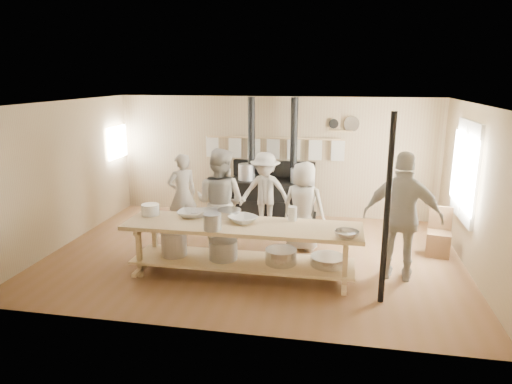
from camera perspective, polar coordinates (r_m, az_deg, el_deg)
ground at (r=8.03m, az=-0.34°, el=-7.82°), size 7.00×7.00×0.00m
room_shell at (r=7.56m, az=-0.35°, el=3.65°), size 7.00×7.00×7.00m
window_right at (r=8.30m, az=24.76°, el=2.42°), size 0.09×1.50×1.65m
left_opening at (r=10.59m, az=-16.96°, el=5.98°), size 0.00×0.90×0.90m
stove at (r=9.85m, az=1.95°, el=-0.41°), size 1.90×0.75×2.60m
towel_rail at (r=9.91m, az=2.29°, el=5.81°), size 3.00×0.04×0.47m
back_wall_shelf at (r=9.79m, az=10.94°, el=8.08°), size 0.63×0.14×0.32m
prep_table at (r=7.02m, az=-1.81°, el=-6.60°), size 3.60×0.90×0.85m
support_post at (r=6.23m, az=16.06°, el=-2.34°), size 0.08×0.08×2.60m
cook_far_left at (r=8.96m, az=-9.19°, el=-0.26°), size 0.69×0.66×1.59m
cook_left at (r=7.77m, az=-4.52°, el=-1.33°), size 1.05×0.90×1.87m
cook_center at (r=8.07m, az=5.95°, el=-1.78°), size 0.89×0.70×1.59m
cook_right at (r=7.14m, az=17.85°, el=-2.99°), size 1.22×0.67×1.97m
cook_by_window at (r=8.98m, az=1.14°, el=-0.04°), size 1.05×0.62×1.59m
chair at (r=8.54m, az=21.83°, el=-5.73°), size 0.46×0.46×0.83m
bowl_white_a at (r=7.33m, az=-8.21°, el=-2.70°), size 0.42×0.42×0.10m
bowl_steel_a at (r=7.34m, az=-5.94°, el=-2.60°), size 0.42×0.42×0.09m
bowl_white_b at (r=6.97m, az=-1.64°, el=-3.44°), size 0.58×0.58×0.10m
bowl_steel_b at (r=6.43m, az=11.27°, el=-5.24°), size 0.37×0.37×0.11m
roasting_pan at (r=7.36m, az=-6.49°, el=-2.57°), size 0.50×0.41×0.09m
mixing_bowl_large at (r=7.25m, az=-3.34°, el=-2.66°), size 0.38×0.38×0.12m
bucket_galv at (r=6.65m, az=-5.48°, el=-3.73°), size 0.35×0.35×0.24m
deep_bowl_enamel at (r=7.53m, az=-13.06°, el=-2.16°), size 0.37×0.37×0.18m
pitcher at (r=7.07m, az=4.57°, el=-2.69°), size 0.16×0.16×0.22m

